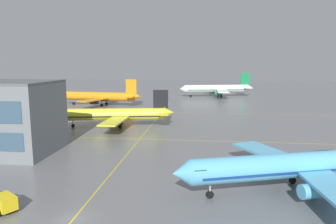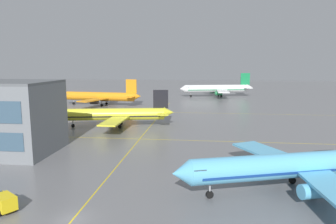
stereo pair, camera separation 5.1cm
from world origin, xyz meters
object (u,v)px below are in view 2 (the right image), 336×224
at_px(airliner_front_gate, 295,166).
at_px(service_truck_red_van, 3,201).
at_px(airliner_second_row, 116,114).
at_px(airliner_third_row, 101,96).
at_px(airliner_far_left_stand, 217,89).

xyz_separation_m(airliner_front_gate, service_truck_red_van, (-37.95, -10.30, -2.61)).
bearing_deg(airliner_second_row, airliner_third_row, 113.52).
distance_m(airliner_front_gate, service_truck_red_van, 39.41).
distance_m(airliner_third_row, airliner_far_left_stand, 66.28).
height_order(airliner_third_row, airliner_far_left_stand, airliner_far_left_stand).
height_order(airliner_front_gate, service_truck_red_van, airliner_front_gate).
relative_size(airliner_far_left_stand, service_truck_red_van, 9.16).
distance_m(airliner_front_gate, airliner_second_row, 56.25).
relative_size(airliner_front_gate, airliner_third_row, 0.95).
bearing_deg(airliner_third_row, airliner_far_left_stand, 38.67).
distance_m(airliner_second_row, airliner_third_row, 47.64).
xyz_separation_m(airliner_second_row, airliner_far_left_stand, (32.74, 85.10, 0.72)).
bearing_deg(airliner_second_row, service_truck_red_van, -89.80).
bearing_deg(airliner_far_left_stand, airliner_third_row, -141.33).
distance_m(airliner_far_left_stand, service_truck_red_van, 140.61).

